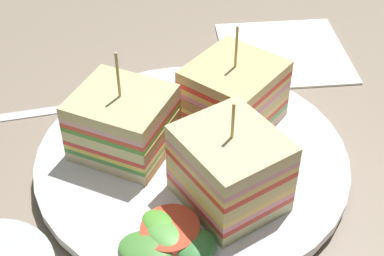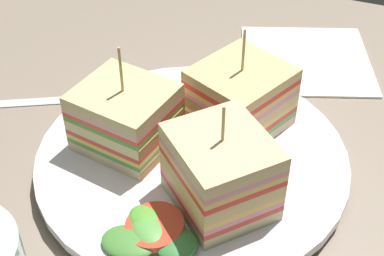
# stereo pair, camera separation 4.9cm
# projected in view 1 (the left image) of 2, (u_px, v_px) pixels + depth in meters

# --- Properties ---
(ground_plane) EXTENTS (1.22, 0.75, 0.02)m
(ground_plane) POSITION_uv_depth(u_px,v_px,m) (192.00, 175.00, 0.52)
(ground_plane) COLOR gray
(plate) EXTENTS (0.28, 0.28, 0.02)m
(plate) POSITION_uv_depth(u_px,v_px,m) (192.00, 159.00, 0.51)
(plate) COLOR white
(plate) RESTS_ON ground_plane
(sandwich_wedge_0) EXTENTS (0.09, 0.08, 0.10)m
(sandwich_wedge_0) POSITION_uv_depth(u_px,v_px,m) (123.00, 123.00, 0.49)
(sandwich_wedge_0) COLOR beige
(sandwich_wedge_0) RESTS_ON plate
(sandwich_wedge_1) EXTENTS (0.10, 0.10, 0.10)m
(sandwich_wedge_1) POSITION_uv_depth(u_px,v_px,m) (230.00, 169.00, 0.44)
(sandwich_wedge_1) COLOR beige
(sandwich_wedge_1) RESTS_ON plate
(sandwich_wedge_2) EXTENTS (0.10, 0.10, 0.10)m
(sandwich_wedge_2) POSITION_uv_depth(u_px,v_px,m) (233.00, 95.00, 0.52)
(sandwich_wedge_2) COLOR beige
(sandwich_wedge_2) RESTS_ON plate
(salad_garnish) EXTENTS (0.08, 0.06, 0.01)m
(salad_garnish) POSITION_uv_depth(u_px,v_px,m) (168.00, 235.00, 0.43)
(salad_garnish) COLOR #509B33
(salad_garnish) RESTS_ON plate
(napkin) EXTENTS (0.18, 0.18, 0.01)m
(napkin) POSITION_uv_depth(u_px,v_px,m) (284.00, 52.00, 0.66)
(napkin) COLOR white
(napkin) RESTS_ON ground_plane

